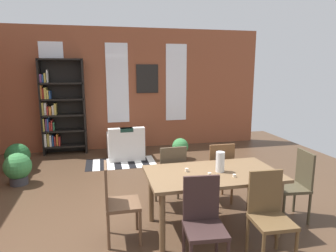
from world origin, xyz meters
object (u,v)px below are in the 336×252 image
vase_on_table (220,162)px  dining_chair_far_right (219,171)px  armchair_white (125,146)px  potted_plant_corner (18,168)px  potted_plant_window (180,148)px  bookshelf_tall (60,109)px  dining_chair_near_right (269,213)px  dining_chair_far_left (171,174)px  dining_table (213,179)px  dining_chair_near_left (203,221)px  dining_chair_head_left (116,200)px  potted_plant_by_shelf (18,157)px  dining_chair_head_right (296,183)px

vase_on_table → dining_chair_far_right: vase_on_table is taller
vase_on_table → armchair_white: vase_on_table is taller
dining_chair_far_right → potted_plant_corner: 3.51m
armchair_white → potted_plant_corner: size_ratio=1.45×
potted_plant_window → bookshelf_tall: bearing=157.8°
dining_chair_near_right → dining_chair_far_left: bearing=118.3°
dining_table → potted_plant_corner: 3.57m
dining_chair_near_left → dining_chair_head_left: (-0.83, 0.69, 0.00)m
vase_on_table → armchair_white: 3.57m
potted_plant_window → dining_chair_head_left: bearing=-118.0°
dining_table → vase_on_table: (0.09, 0.00, 0.22)m
potted_plant_by_shelf → vase_on_table: bearing=-43.4°
armchair_white → dining_chair_far_right: bearing=-66.5°
vase_on_table → potted_plant_by_shelf: bearing=136.6°
dining_chair_head_left → armchair_white: 3.43m
dining_chair_near_right → dining_chair_head_right: bearing=39.7°
dining_chair_near_left → dining_chair_far_left: bearing=90.2°
dining_chair_far_left → dining_chair_far_right: bearing=-0.0°
dining_chair_head_right → potted_plant_corner: bearing=151.5°
dining_chair_head_right → potted_plant_by_shelf: dining_chair_head_right is taller
potted_plant_by_shelf → potted_plant_window: bearing=1.6°
dining_chair_near_left → potted_plant_corner: dining_chair_near_left is taller
dining_chair_near_left → potted_plant_corner: bearing=130.5°
vase_on_table → dining_chair_near_right: (0.28, -0.69, -0.37)m
dining_chair_far_left → dining_chair_near_right: bearing=-61.7°
dining_chair_head_right → armchair_white: 3.96m
armchair_white → dining_chair_near_right: bearing=-73.9°
dining_table → armchair_white: (-0.81, 3.40, -0.39)m
armchair_white → potted_plant_window: 1.27m
dining_table → dining_chair_head_right: 1.21m
bookshelf_tall → dining_table: bearing=-60.9°
vase_on_table → bookshelf_tall: bearing=120.1°
dining_chair_near_left → dining_chair_head_right: (1.56, 0.68, 0.00)m
armchair_white → bookshelf_tall: bearing=154.6°
dining_chair_far_right → potted_plant_corner: dining_chair_far_right is taller
potted_plant_by_shelf → dining_chair_near_left: bearing=-53.9°
dining_chair_head_left → potted_plant_window: size_ratio=1.98×
dining_chair_far_right → potted_plant_window: bearing=89.2°
dining_table → dining_chair_far_right: 0.80m
dining_table → dining_chair_far_left: dining_chair_far_left is taller
dining_chair_near_right → dining_chair_head_right: 1.07m
potted_plant_by_shelf → potted_plant_corner: size_ratio=1.00×
dining_chair_head_left → potted_plant_window: (1.60, 3.01, -0.25)m
dining_chair_far_left → dining_chair_head_right: size_ratio=1.00×
dining_table → potted_plant_corner: (-2.81, 2.17, -0.36)m
dining_chair_head_left → potted_plant_by_shelf: 3.43m
dining_chair_head_left → potted_plant_corner: size_ratio=1.66×
dining_chair_head_left → dining_table: bearing=-0.0°
vase_on_table → potted_plant_window: (0.31, 3.01, -0.62)m
dining_table → vase_on_table: size_ratio=6.45×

